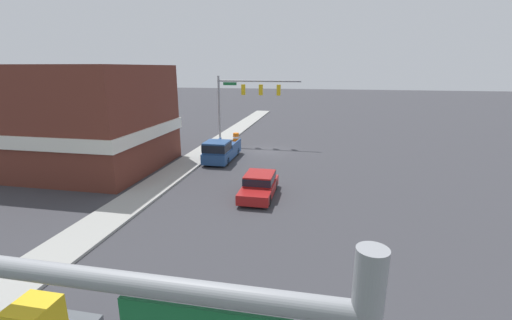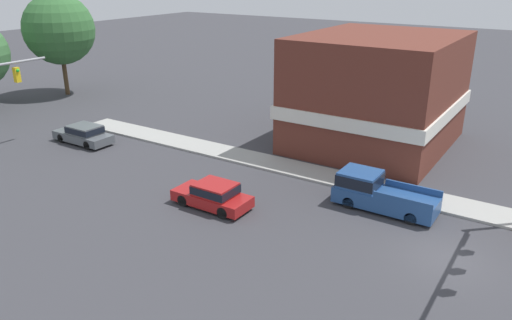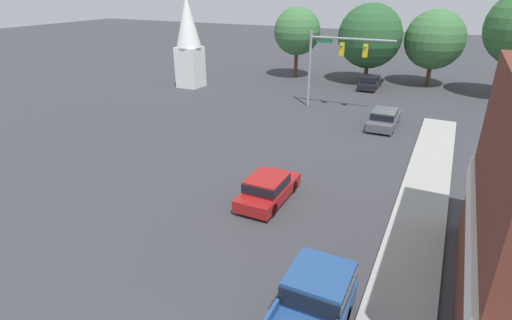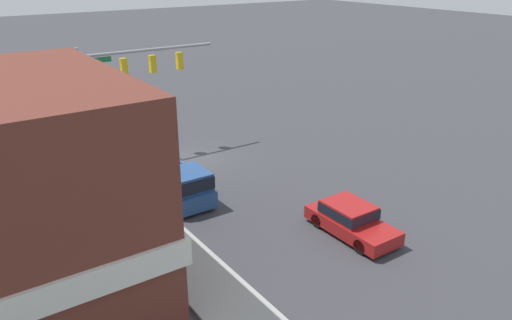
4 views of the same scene
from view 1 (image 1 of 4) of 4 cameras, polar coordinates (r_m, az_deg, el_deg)
ground_plane at (r=33.12m, az=1.89°, el=1.59°), size 200.00×200.00×0.00m
sidewalk_curb at (r=34.46m, az=-7.51°, el=2.12°), size 2.40×60.00×0.14m
near_signal_assembly at (r=35.42m, az=-1.62°, el=10.95°), size 8.54×0.49×6.96m
car_lead at (r=21.31m, az=0.55°, el=-4.09°), size 1.87×4.38×1.41m
pickup_truck_parked at (r=29.29m, az=-5.94°, el=1.59°), size 2.02×5.45×1.91m
construction_barrel at (r=36.70m, az=-3.35°, el=3.74°), size 0.65×0.65×1.02m
corner_brick_building at (r=30.10m, az=-27.49°, el=6.04°), size 12.52×10.44×7.96m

